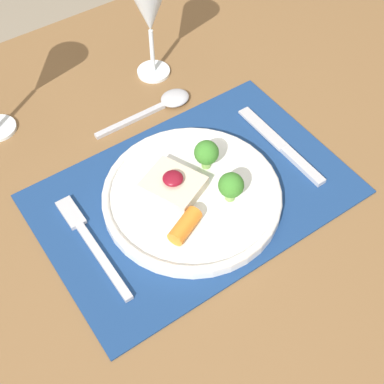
% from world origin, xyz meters
% --- Properties ---
extents(ground_plane, '(8.00, 8.00, 0.00)m').
position_xyz_m(ground_plane, '(0.00, 0.00, 0.00)').
color(ground_plane, gray).
extents(dining_table, '(1.51, 1.03, 0.77)m').
position_xyz_m(dining_table, '(0.00, 0.00, 0.68)').
color(dining_table, brown).
rests_on(dining_table, ground_plane).
extents(placemat, '(0.46, 0.31, 0.00)m').
position_xyz_m(placemat, '(0.00, 0.00, 0.77)').
color(placemat, navy).
rests_on(placemat, dining_table).
extents(dinner_plate, '(0.27, 0.27, 0.07)m').
position_xyz_m(dinner_plate, '(-0.01, -0.01, 0.79)').
color(dinner_plate, white).
rests_on(dinner_plate, placemat).
extents(fork, '(0.02, 0.20, 0.01)m').
position_xyz_m(fork, '(-0.17, 0.02, 0.77)').
color(fork, '#B2B2B7').
rests_on(fork, placemat).
extents(knife, '(0.02, 0.20, 0.01)m').
position_xyz_m(knife, '(0.17, -0.01, 0.77)').
color(knife, '#B2B2B7').
rests_on(knife, placemat).
extents(spoon, '(0.18, 0.04, 0.02)m').
position_xyz_m(spoon, '(0.07, 0.19, 0.77)').
color(spoon, '#B2B2B7').
rests_on(spoon, dining_table).
extents(wine_glass_near, '(0.08, 0.08, 0.19)m').
position_xyz_m(wine_glass_near, '(0.10, 0.27, 0.90)').
color(wine_glass_near, white).
rests_on(wine_glass_near, dining_table).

